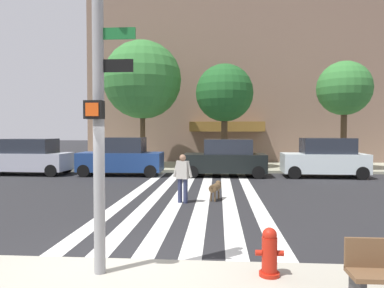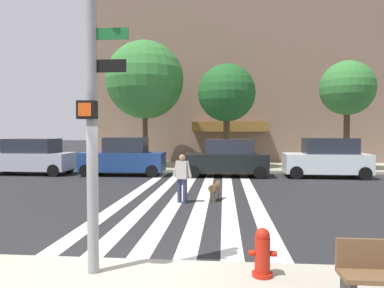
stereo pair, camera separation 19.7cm
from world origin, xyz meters
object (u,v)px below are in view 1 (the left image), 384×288
at_px(fire_hydrant, 269,252).
at_px(parked_car_behind_first, 122,158).
at_px(parked_car_near_curb, 27,157).
at_px(street_tree_further, 344,89).
at_px(traffic_light_pole, 97,61).
at_px(street_tree_middle, 224,93).
at_px(parked_car_third_in_line, 226,158).
at_px(street_tree_nearest, 142,80).
at_px(pedestrian_dog_walker, 183,176).
at_px(parked_car_fourth_in_line, 325,158).
at_px(dog_on_leash, 215,187).

xyz_separation_m(fire_hydrant, parked_car_behind_first, (-6.08, 13.70, 0.45)).
height_order(parked_car_near_curb, street_tree_further, street_tree_further).
xyz_separation_m(traffic_light_pole, street_tree_middle, (2.25, 16.86, 1.23)).
xyz_separation_m(parked_car_behind_first, street_tree_middle, (5.65, 3.02, 3.78)).
bearing_deg(traffic_light_pole, parked_car_third_in_line, 80.67).
height_order(parked_car_near_curb, parked_car_third_in_line, parked_car_near_curb).
relative_size(parked_car_third_in_line, street_tree_middle, 0.68).
xyz_separation_m(parked_car_third_in_line, street_tree_middle, (-0.02, 3.02, 3.79)).
bearing_deg(parked_car_third_in_line, street_tree_middle, 90.41).
bearing_deg(street_tree_nearest, street_tree_further, -4.48).
distance_m(parked_car_behind_first, street_tree_middle, 7.44).
bearing_deg(parked_car_near_curb, pedestrian_dog_walker, -37.72).
relative_size(parked_car_fourth_in_line, dog_on_leash, 4.25).
bearing_deg(street_tree_further, traffic_light_pole, -119.43).
bearing_deg(street_tree_nearest, pedestrian_dog_walker, -71.41).
distance_m(parked_car_near_curb, street_tree_middle, 12.03).
height_order(fire_hydrant, street_tree_further, street_tree_further).
relative_size(traffic_light_pole, pedestrian_dog_walker, 3.54).
xyz_separation_m(parked_car_near_curb, dog_on_leash, (10.54, -6.72, -0.52)).
xyz_separation_m(parked_car_third_in_line, pedestrian_dog_walker, (-1.58, -7.30, -0.04)).
relative_size(parked_car_behind_first, dog_on_leash, 4.47).
bearing_deg(parked_car_behind_first, parked_car_near_curb, -179.98).
height_order(street_tree_nearest, dog_on_leash, street_tree_nearest).
bearing_deg(traffic_light_pole, parked_car_fourth_in_line, 61.66).
bearing_deg(fire_hydrant, pedestrian_dog_walker, 107.38).
xyz_separation_m(traffic_light_pole, dog_on_leash, (1.78, 7.11, -3.08)).
bearing_deg(pedestrian_dog_walker, parked_car_third_in_line, 77.76).
bearing_deg(parked_car_fourth_in_line, fire_hydrant, -109.20).
distance_m(traffic_light_pole, parked_car_behind_first, 14.47).
bearing_deg(parked_car_near_curb, parked_car_fourth_in_line, -0.00).
height_order(traffic_light_pole, parked_car_behind_first, traffic_light_pole).
xyz_separation_m(street_tree_nearest, street_tree_middle, (5.24, -0.60, -0.96)).
xyz_separation_m(fire_hydrant, dog_on_leash, (-0.90, 6.98, -0.08)).
bearing_deg(parked_car_fourth_in_line, street_tree_middle, 149.84).
height_order(parked_car_third_in_line, street_tree_middle, street_tree_middle).
xyz_separation_m(parked_car_third_in_line, street_tree_nearest, (-5.26, 3.63, 4.74)).
relative_size(street_tree_middle, dog_on_leash, 6.31).
distance_m(parked_car_fourth_in_line, street_tree_nearest, 12.02).
distance_m(parked_car_near_curb, parked_car_behind_first, 5.36).
distance_m(parked_car_fourth_in_line, pedestrian_dog_walker, 9.96).
bearing_deg(dog_on_leash, traffic_light_pole, -104.09).
bearing_deg(dog_on_leash, fire_hydrant, -82.62).
bearing_deg(street_tree_middle, pedestrian_dog_walker, -98.61).
bearing_deg(pedestrian_dog_walker, parked_car_behind_first, 119.20).
height_order(traffic_light_pole, parked_car_fourth_in_line, traffic_light_pole).
bearing_deg(street_tree_nearest, dog_on_leash, -65.23).
xyz_separation_m(street_tree_nearest, street_tree_further, (12.30, -0.96, -0.79)).
xyz_separation_m(pedestrian_dog_walker, dog_on_leash, (1.10, 0.58, -0.48)).
xyz_separation_m(traffic_light_pole, street_tree_nearest, (-2.99, 17.46, 2.19)).
bearing_deg(dog_on_leash, street_tree_nearest, 114.77).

